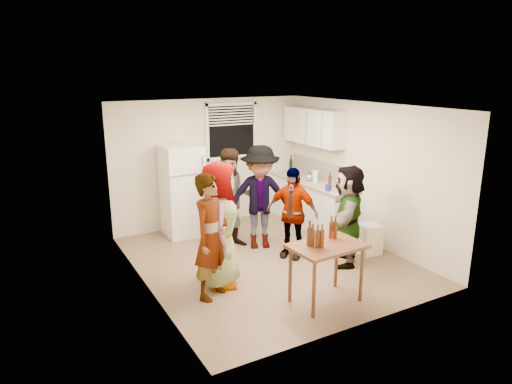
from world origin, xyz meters
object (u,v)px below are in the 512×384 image
trash_bin (369,239)px  serving_table (325,301)px  guest_black (291,256)px  guest_back_left (233,246)px  guest_back_right (260,247)px  guest_stripe (213,295)px  guest_grey (220,284)px  blue_cup (328,191)px  guest_orange (345,263)px  kettle (309,181)px  refrigerator (182,191)px  beer_bottle_counter (329,189)px  wine_bottle (291,173)px  red_cup (332,238)px  beer_bottle_table (309,246)px

trash_bin → serving_table: bearing=-149.5°
trash_bin → guest_black: trash_bin is taller
guest_back_left → guest_back_right: guest_back_right is taller
guest_back_right → guest_stripe: bearing=-119.0°
serving_table → guest_stripe: bearing=145.0°
guest_grey → serving_table: bearing=-114.8°
blue_cup → trash_bin: bearing=-79.9°
guest_back_left → guest_orange: guest_back_left is taller
serving_table → guest_back_left: bearing=94.6°
kettle → trash_bin: size_ratio=0.45×
refrigerator → beer_bottle_counter: (2.35, -1.40, 0.05)m
guest_back_left → guest_grey: bearing=-109.8°
wine_bottle → beer_bottle_counter: bearing=-95.6°
blue_cup → guest_stripe: blue_cup is taller
guest_back_left → guest_black: bearing=-39.7°
beer_bottle_counter → blue_cup: (-0.12, -0.10, 0.00)m
kettle → guest_stripe: 3.59m
kettle → blue_cup: size_ratio=1.83×
guest_orange → guest_black: bearing=-95.0°
trash_bin → guest_grey: (-2.70, 0.16, -0.25)m
guest_orange → red_cup: bearing=-9.5°
refrigerator → guest_back_left: 1.45m
guest_black → guest_back_left: bearing=-178.5°
kettle → wine_bottle: wine_bottle is taller
kettle → guest_stripe: bearing=-135.7°
red_cup → guest_back_left: (-0.41, 2.23, -0.82)m
blue_cup → guest_grey: bearing=-162.7°
refrigerator → trash_bin: bearing=-45.7°
beer_bottle_table → guest_orange: (1.31, 0.78, -0.82)m
guest_grey → guest_stripe: 0.36m
beer_bottle_table → guest_grey: beer_bottle_table is taller
beer_bottle_counter → guest_back_left: (-1.82, 0.36, -0.90)m
serving_table → guest_back_right: bearing=84.4°
serving_table → wine_bottle: bearing=63.5°
serving_table → red_cup: 0.86m
red_cup → guest_black: bearing=79.8°
red_cup → guest_back_right: 2.14m
refrigerator → guest_orange: 3.26m
guest_grey → guest_back_right: guest_back_right is taller
guest_black → guest_orange: bearing=8.2°
serving_table → guest_black: size_ratio=0.63×
wine_bottle → serving_table: size_ratio=0.30×
beer_bottle_counter → guest_back_right: 1.68m
guest_back_left → wine_bottle: bearing=44.5°
red_cup → guest_black: size_ratio=0.07×
guest_stripe → guest_grey: bearing=13.3°
guest_stripe → guest_black: bearing=-13.9°
guest_stripe → trash_bin: bearing=-32.1°
kettle → beer_bottle_table: size_ratio=0.91×
beer_bottle_counter → guest_back_right: bearing=175.7°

